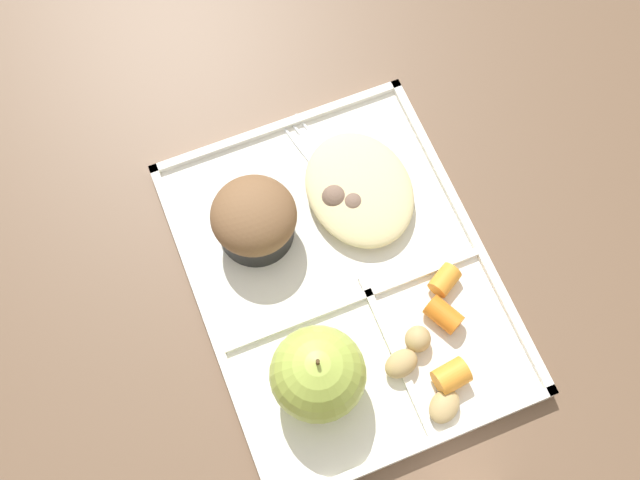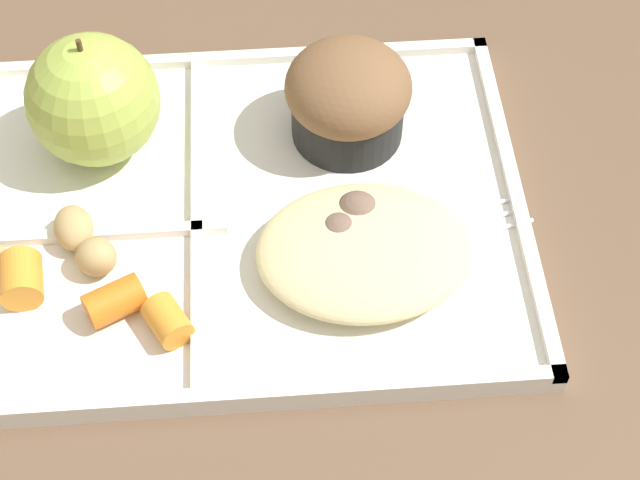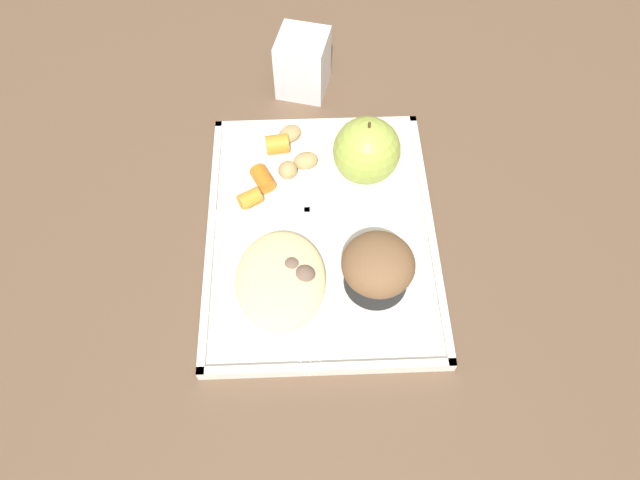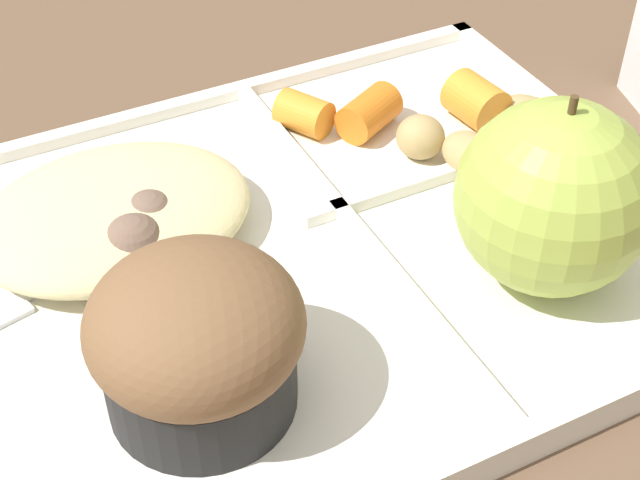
{
  "view_description": "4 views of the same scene",
  "coord_description": "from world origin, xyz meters",
  "px_view_note": "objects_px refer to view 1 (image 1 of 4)",
  "views": [
    {
      "loc": [
        -0.24,
        0.12,
        0.78
      ],
      "look_at": [
        0.03,
        0.01,
        0.04
      ],
      "focal_mm": 44.92,
      "sensor_mm": 36.0,
      "label": 1
    },
    {
      "loc": [
        0.02,
        -0.43,
        0.54
      ],
      "look_at": [
        0.05,
        -0.04,
        0.02
      ],
      "focal_mm": 57.68,
      "sensor_mm": 36.0,
      "label": 2
    },
    {
      "loc": [
        0.4,
        -0.02,
        0.64
      ],
      "look_at": [
        0.02,
        -0.0,
        0.02
      ],
      "focal_mm": 32.35,
      "sensor_mm": 36.0,
      "label": 3
    },
    {
      "loc": [
        0.15,
        0.31,
        0.32
      ],
      "look_at": [
        0.0,
        0.02,
        0.03
      ],
      "focal_mm": 53.87,
      "sensor_mm": 36.0,
      "label": 4
    }
  ],
  "objects_px": {
    "green_apple": "(318,374)",
    "bran_muffin": "(254,219)",
    "lunch_tray": "(342,278)",
    "plastic_fork": "(326,167)"
  },
  "relations": [
    {
      "from": "green_apple",
      "to": "bran_muffin",
      "type": "distance_m",
      "value": 0.17
    },
    {
      "from": "lunch_tray",
      "to": "green_apple",
      "type": "height_order",
      "value": "green_apple"
    },
    {
      "from": "bran_muffin",
      "to": "lunch_tray",
      "type": "bearing_deg",
      "value": -140.55
    },
    {
      "from": "lunch_tray",
      "to": "bran_muffin",
      "type": "relative_size",
      "value": 4.37
    },
    {
      "from": "bran_muffin",
      "to": "plastic_fork",
      "type": "distance_m",
      "value": 0.11
    },
    {
      "from": "plastic_fork",
      "to": "green_apple",
      "type": "bearing_deg",
      "value": 156.02
    },
    {
      "from": "bran_muffin",
      "to": "plastic_fork",
      "type": "relative_size",
      "value": 0.52
    },
    {
      "from": "lunch_tray",
      "to": "plastic_fork",
      "type": "height_order",
      "value": "lunch_tray"
    },
    {
      "from": "green_apple",
      "to": "plastic_fork",
      "type": "distance_m",
      "value": 0.24
    },
    {
      "from": "lunch_tray",
      "to": "bran_muffin",
      "type": "distance_m",
      "value": 0.11
    }
  ]
}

